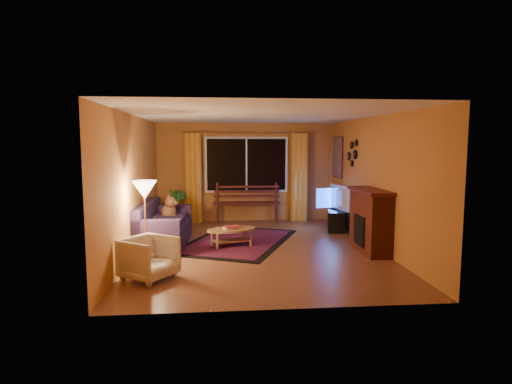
{
  "coord_description": "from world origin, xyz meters",
  "views": [
    {
      "loc": [
        -0.76,
        -7.9,
        1.99
      ],
      "look_at": [
        0.0,
        0.3,
        1.05
      ],
      "focal_mm": 30.0,
      "sensor_mm": 36.0,
      "label": 1
    }
  ],
  "objects": [
    {
      "name": "dog",
      "position": [
        -1.75,
        0.95,
        0.63
      ],
      "size": [
        0.32,
        0.42,
        0.43
      ],
      "primitive_type": null,
      "rotation": [
        0.0,
        0.0,
        -0.09
      ],
      "color": "brown",
      "rests_on": "sofa"
    },
    {
      "name": "tv_console",
      "position": [
        2.0,
        1.71,
        0.23
      ],
      "size": [
        0.61,
        1.15,
        0.45
      ],
      "primitive_type": "cube",
      "rotation": [
        0.0,
        0.0,
        -0.24
      ],
      "color": "black",
      "rests_on": "ground"
    },
    {
      "name": "curtain_rod",
      "position": [
        0.0,
        2.9,
        2.25
      ],
      "size": [
        3.2,
        0.03,
        0.03
      ],
      "primitive_type": "cylinder",
      "rotation": [
        0.0,
        1.57,
        0.0
      ],
      "color": "#BF8C3F",
      "rests_on": "wall_back"
    },
    {
      "name": "wall_right",
      "position": [
        2.26,
        0.0,
        1.25
      ],
      "size": [
        0.02,
        6.0,
        2.5
      ],
      "primitive_type": "cube",
      "color": "#C67D38",
      "rests_on": "ground"
    },
    {
      "name": "painting",
      "position": [
        2.22,
        2.45,
        1.65
      ],
      "size": [
        0.04,
        0.76,
        0.96
      ],
      "primitive_type": "cube",
      "color": "#D16412",
      "rests_on": "wall_right"
    },
    {
      "name": "floor",
      "position": [
        0.0,
        0.0,
        -0.01
      ],
      "size": [
        4.5,
        6.0,
        0.02
      ],
      "primitive_type": "cube",
      "color": "brown",
      "rests_on": "ground"
    },
    {
      "name": "wall_back",
      "position": [
        0.0,
        3.01,
        1.25
      ],
      "size": [
        4.5,
        0.02,
        2.5
      ],
      "primitive_type": "cube",
      "color": "#C67D38",
      "rests_on": "ground"
    },
    {
      "name": "sofa",
      "position": [
        -1.8,
        0.49,
        0.41
      ],
      "size": [
        0.96,
        2.08,
        0.83
      ],
      "primitive_type": "cube",
      "rotation": [
        0.0,
        0.0,
        -0.04
      ],
      "color": "#251733",
      "rests_on": "ground"
    },
    {
      "name": "window",
      "position": [
        0.0,
        2.94,
        1.45
      ],
      "size": [
        2.0,
        0.02,
        1.3
      ],
      "primitive_type": "cube",
      "color": "black",
      "rests_on": "wall_back"
    },
    {
      "name": "fireplace",
      "position": [
        2.05,
        -0.4,
        0.55
      ],
      "size": [
        0.4,
        1.2,
        1.1
      ],
      "primitive_type": "cube",
      "color": "maroon",
      "rests_on": "ground"
    },
    {
      "name": "floor_lamp",
      "position": [
        -1.94,
        -0.82,
        0.68
      ],
      "size": [
        0.28,
        0.28,
        1.37
      ],
      "primitive_type": "cylinder",
      "rotation": [
        0.0,
        0.0,
        -0.28
      ],
      "color": "#BF8C3F",
      "rests_on": "ground"
    },
    {
      "name": "rug",
      "position": [
        -0.34,
        0.61,
        0.01
      ],
      "size": [
        2.79,
        3.34,
        0.02
      ],
      "primitive_type": "cube",
      "rotation": [
        0.0,
        0.0,
        -0.4
      ],
      "color": "maroon",
      "rests_on": "ground"
    },
    {
      "name": "potted_plant",
      "position": [
        -1.74,
        2.52,
        0.43
      ],
      "size": [
        0.55,
        0.55,
        0.86
      ],
      "primitive_type": "imported",
      "rotation": [
        0.0,
        0.0,
        0.17
      ],
      "color": "#235B1E",
      "rests_on": "ground"
    },
    {
      "name": "wall_left",
      "position": [
        -2.26,
        0.0,
        1.25
      ],
      "size": [
        0.02,
        6.0,
        2.5
      ],
      "primitive_type": "cube",
      "color": "#C67D38",
      "rests_on": "ground"
    },
    {
      "name": "ceiling",
      "position": [
        0.0,
        0.0,
        2.51
      ],
      "size": [
        4.5,
        6.0,
        0.02
      ],
      "primitive_type": "cube",
      "color": "white",
      "rests_on": "ground"
    },
    {
      "name": "curtain_left",
      "position": [
        -1.35,
        2.88,
        1.12
      ],
      "size": [
        0.36,
        0.36,
        2.24
      ],
      "primitive_type": "cylinder",
      "color": "#F39E2F",
      "rests_on": "ground"
    },
    {
      "name": "bench",
      "position": [
        -0.01,
        2.72,
        0.25
      ],
      "size": [
        1.68,
        0.58,
        0.5
      ],
      "primitive_type": "cube",
      "rotation": [
        0.0,
        0.0,
        -0.06
      ],
      "color": "#461514",
      "rests_on": "ground"
    },
    {
      "name": "coffee_table",
      "position": [
        -0.49,
        0.21,
        0.18
      ],
      "size": [
        1.22,
        1.22,
        0.35
      ],
      "primitive_type": "cylinder",
      "rotation": [
        0.0,
        0.0,
        0.3
      ],
      "color": "#AB7C4D",
      "rests_on": "ground"
    },
    {
      "name": "mirror_cluster",
      "position": [
        2.21,
        1.3,
        1.8
      ],
      "size": [
        0.06,
        0.6,
        0.56
      ],
      "primitive_type": null,
      "color": "black",
      "rests_on": "wall_right"
    },
    {
      "name": "armchair",
      "position": [
        -1.76,
        -1.67,
        0.34
      ],
      "size": [
        0.9,
        0.91,
        0.69
      ],
      "primitive_type": "imported",
      "rotation": [
        0.0,
        0.0,
        0.95
      ],
      "color": "beige",
      "rests_on": "ground"
    },
    {
      "name": "television",
      "position": [
        2.0,
        1.71,
        0.74
      ],
      "size": [
        0.3,
        0.99,
        0.56
      ],
      "primitive_type": "imported",
      "rotation": [
        0.0,
        0.0,
        1.75
      ],
      "color": "black",
      "rests_on": "tv_console"
    },
    {
      "name": "curtain_right",
      "position": [
        1.35,
        2.88,
        1.12
      ],
      "size": [
        0.36,
        0.36,
        2.24
      ],
      "primitive_type": "cylinder",
      "color": "#F39E2F",
      "rests_on": "ground"
    }
  ]
}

